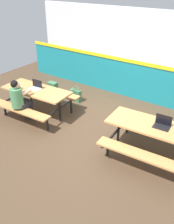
# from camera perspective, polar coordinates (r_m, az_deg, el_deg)

# --- Properties ---
(ground_plane) EXTENTS (10.00, 10.00, 0.02)m
(ground_plane) POSITION_cam_1_polar(r_m,az_deg,el_deg) (6.09, 0.61, -4.16)
(ground_plane) COLOR #4C3826
(accent_backdrop) EXTENTS (8.00, 0.14, 2.60)m
(accent_backdrop) POSITION_cam_1_polar(r_m,az_deg,el_deg) (7.37, 11.05, 12.31)
(accent_backdrop) COLOR teal
(accent_backdrop) RESTS_ON ground
(picnic_table_left) EXTENTS (1.89, 1.66, 0.74)m
(picnic_table_left) POSITION_cam_1_polar(r_m,az_deg,el_deg) (6.60, -11.67, 3.89)
(picnic_table_left) COLOR tan
(picnic_table_left) RESTS_ON ground
(picnic_table_right) EXTENTS (1.89, 1.66, 0.74)m
(picnic_table_right) POSITION_cam_1_polar(r_m,az_deg,el_deg) (5.14, 15.07, -4.53)
(picnic_table_right) COLOR tan
(picnic_table_right) RESTS_ON ground
(student_nearer) EXTENTS (0.38, 0.53, 1.21)m
(student_nearer) POSITION_cam_1_polar(r_m,az_deg,el_deg) (6.24, -15.53, 3.15)
(student_nearer) COLOR #2D2D38
(student_nearer) RESTS_ON ground
(laptop_silver) EXTENTS (0.33, 0.24, 0.22)m
(laptop_silver) POSITION_cam_1_polar(r_m,az_deg,el_deg) (6.57, -11.91, 5.76)
(laptop_silver) COLOR silver
(laptop_silver) RESTS_ON picnic_table_left
(laptop_dark) EXTENTS (0.33, 0.24, 0.22)m
(laptop_dark) POSITION_cam_1_polar(r_m,az_deg,el_deg) (5.03, 17.16, -2.79)
(laptop_dark) COLOR black
(laptop_dark) RESTS_ON picnic_table_right
(backpack_dark) EXTENTS (0.30, 0.22, 0.44)m
(backpack_dark) POSITION_cam_1_polar(r_m,az_deg,el_deg) (7.78, -7.93, 5.38)
(backpack_dark) COLOR #3F724C
(backpack_dark) RESTS_ON ground
(tote_bag_bright) EXTENTS (0.34, 0.21, 0.43)m
(tote_bag_bright) POSITION_cam_1_polar(r_m,az_deg,el_deg) (7.35, -2.67, 3.94)
(tote_bag_bright) COLOR #3F724C
(tote_bag_bright) RESTS_ON ground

